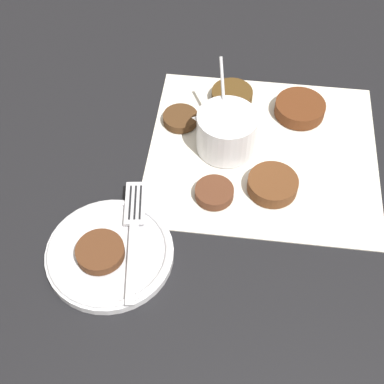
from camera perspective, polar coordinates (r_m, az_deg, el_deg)
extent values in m
plane|color=black|center=(0.86, 8.18, 5.56)|extent=(4.00, 4.00, 0.00)
cube|color=silver|center=(0.84, 7.54, 4.33)|extent=(0.36, 0.33, 0.00)
cylinder|color=silver|center=(0.82, 3.72, 6.42)|extent=(0.09, 0.09, 0.06)
cylinder|color=gold|center=(0.83, 3.67, 5.82)|extent=(0.08, 0.08, 0.04)
cone|color=silver|center=(0.80, 0.68, 7.85)|extent=(0.02, 0.02, 0.02)
cylinder|color=silver|center=(0.82, 3.38, 9.96)|extent=(0.03, 0.08, 0.10)
cylinder|color=#5A331A|center=(0.79, 8.59, 0.79)|extent=(0.07, 0.07, 0.02)
cylinder|color=#562B14|center=(0.90, 11.42, 8.74)|extent=(0.08, 0.08, 0.02)
cylinder|color=#482D17|center=(0.87, -1.24, 7.86)|extent=(0.06, 0.06, 0.01)
cylinder|color=#532E1C|center=(0.77, 2.39, -0.06)|extent=(0.06, 0.06, 0.02)
cylinder|color=#4B3315|center=(0.91, 4.28, 10.26)|extent=(0.07, 0.07, 0.02)
cylinder|color=silver|center=(0.73, -8.75, -6.52)|extent=(0.17, 0.17, 0.01)
torus|color=silver|center=(0.72, -8.82, -6.20)|extent=(0.17, 0.17, 0.01)
cylinder|color=#512D19|center=(0.71, -9.77, -6.29)|extent=(0.06, 0.06, 0.01)
cube|color=silver|center=(0.70, -6.41, -7.54)|extent=(0.03, 0.12, 0.00)
cube|color=silver|center=(0.75, -6.06, -1.19)|extent=(0.04, 0.08, 0.00)
cube|color=black|center=(0.75, -5.53, -1.08)|extent=(0.01, 0.06, 0.00)
cube|color=black|center=(0.75, -6.08, -1.08)|extent=(0.01, 0.06, 0.00)
cube|color=black|center=(0.75, -6.62, -1.09)|extent=(0.01, 0.06, 0.00)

